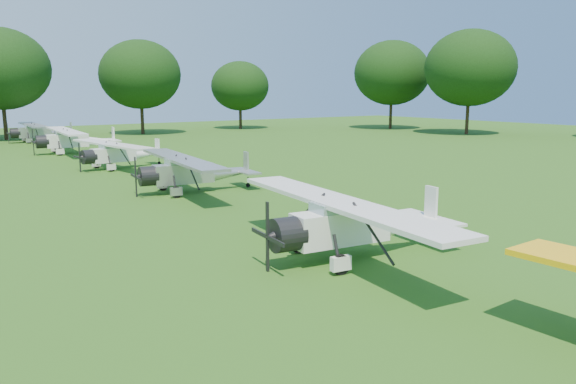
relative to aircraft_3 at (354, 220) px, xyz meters
name	(u,v)px	position (x,y,z in m)	size (l,w,h in m)	color
ground	(316,244)	(0.04, 2.12, -1.33)	(160.00, 160.00, 0.00)	#224812
tree_belt	(388,30)	(3.61, 2.29, 6.70)	(137.36, 130.27, 14.52)	black
aircraft_3	(354,220)	(0.00, 0.00, 0.00)	(7.28, 11.57, 2.27)	white
aircraft_4	(192,170)	(0.95, 14.82, -0.05)	(7.02, 11.16, 2.19)	#B4B5B9
aircraft_5	(119,152)	(0.83, 27.02, -0.11)	(6.68, 10.59, 2.08)	white
aircraft_6	(74,138)	(0.71, 39.48, 0.05)	(7.54, 12.01, 2.36)	white
aircraft_7	(40,131)	(0.55, 53.41, -0.04)	(7.03, 11.17, 2.21)	#B4B5B9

